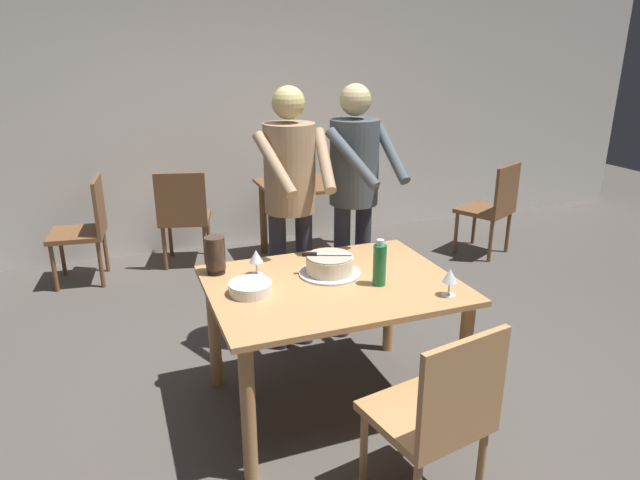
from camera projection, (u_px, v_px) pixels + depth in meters
ground_plane at (331, 402)px, 3.22m from camera, size 14.00×14.00×0.00m
back_wall at (219, 110)px, 5.37m from camera, size 10.00×0.12×2.70m
main_dining_table at (332, 302)px, 3.01m from camera, size 1.30×0.99×0.75m
cake_on_platter at (330, 265)px, 3.06m from camera, size 0.34×0.34×0.11m
cake_knife at (317, 254)px, 3.04m from camera, size 0.26×0.12×0.02m
plate_stack at (251, 288)px, 2.83m from camera, size 0.22×0.22×0.06m
wine_glass_near at (256, 257)px, 3.04m from camera, size 0.08×0.08×0.14m
wine_glass_far at (450, 277)px, 2.78m from camera, size 0.08×0.08×0.14m
water_bottle at (380, 264)px, 2.91m from camera, size 0.07×0.07×0.25m
hurricane_lamp at (215, 255)px, 3.06m from camera, size 0.11×0.11×0.21m
person_cutting_cake at (290, 192)px, 3.49m from camera, size 0.47×0.56×1.72m
person_standing_beside at (355, 185)px, 3.66m from camera, size 0.46×0.58×1.72m
chair_near_side at (437, 413)px, 2.33m from camera, size 0.51×0.51×0.90m
background_table at (314, 199)px, 5.25m from camera, size 1.00×0.70×0.74m
background_chair_0 at (184, 214)px, 5.07m from camera, size 0.54×0.54×0.90m
background_chair_1 at (492, 206)px, 5.34m from camera, size 0.59×0.59×0.90m
background_chair_2 at (86, 226)px, 4.73m from camera, size 0.49×0.49×0.90m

